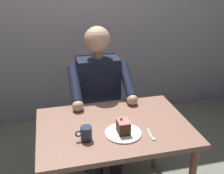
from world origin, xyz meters
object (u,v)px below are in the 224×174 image
at_px(dessert_spoon, 152,136).
at_px(seated_person, 100,99).
at_px(chair, 97,108).
at_px(coffee_cup, 86,133).
at_px(dining_table, 114,135).
at_px(cake_slice, 123,126).

bearing_deg(dessert_spoon, seated_person, -73.51).
height_order(chair, coffee_cup, chair).
distance_m(chair, coffee_cup, 0.87).
relative_size(chair, coffee_cup, 8.32).
distance_m(dining_table, dessert_spoon, 0.30).
bearing_deg(chair, cake_slice, 92.42).
bearing_deg(dining_table, chair, -90.00).
height_order(dining_table, dessert_spoon, dessert_spoon).
bearing_deg(cake_slice, dining_table, -74.51).
relative_size(cake_slice, coffee_cup, 1.01).
distance_m(cake_slice, coffee_cup, 0.25).
height_order(cake_slice, dessert_spoon, cake_slice).
xyz_separation_m(dining_table, chair, (0.00, -0.67, -0.13)).
distance_m(coffee_cup, dessert_spoon, 0.43).
distance_m(chair, seated_person, 0.25).
bearing_deg(chair, coffee_cup, 74.74).
height_order(dining_table, cake_slice, cake_slice).
bearing_deg(seated_person, coffee_cup, 70.93).
xyz_separation_m(seated_person, dessert_spoon, (-0.21, 0.70, 0.03)).
bearing_deg(cake_slice, dessert_spoon, 155.26).
height_order(chair, seated_person, seated_person).
xyz_separation_m(dining_table, coffee_cup, (0.22, 0.13, 0.14)).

